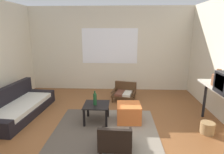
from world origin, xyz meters
The scene contains 11 objects.
ground_plane centered at (0.00, 0.00, 0.00)m, with size 7.80×7.80×0.00m, color brown.
far_wall_with_window centered at (0.00, 3.06, 1.35)m, with size 5.60×0.13×2.70m.
area_rug centered at (0.08, 0.26, 0.01)m, with size 2.08×1.94×0.01m.
couch centered at (-2.05, 0.85, 0.20)m, with size 0.96×2.06×0.68m.
coffee_table centered at (-0.15, 0.62, 0.33)m, with size 0.55×0.55×0.41m.
armchair_by_window centered at (0.48, 2.00, 0.24)m, with size 0.74×0.66×0.50m.
armchair_striped_foreground centered at (0.30, -0.46, 0.23)m, with size 0.56×0.59×0.53m.
ottoman_orange centered at (0.56, 0.67, 0.20)m, with size 0.51×0.51×0.40m, color #D1662D.
clay_vase centered at (2.30, 0.53, 1.02)m, with size 0.23×0.23×0.33m.
glass_bottle centered at (-0.18, 0.60, 0.54)m, with size 0.08×0.08×0.31m.
wicker_basket centered at (2.08, 0.24, 0.11)m, with size 0.27×0.27×0.23m, color #9E7A4C.
Camera 1 is at (0.37, -3.21, 1.99)m, focal length 30.48 mm.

